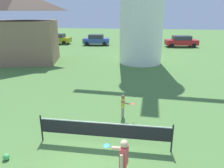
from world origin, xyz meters
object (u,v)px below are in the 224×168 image
(chapel, at_px, (22,28))
(parked_car_red, at_px, (181,41))
(player_near, at_px, (123,160))
(player_far, at_px, (123,105))
(stray_ball, at_px, (6,157))
(parked_car_silver, at_px, (138,40))
(tennis_net, at_px, (104,130))
(parked_car_mustard, at_px, (57,39))
(parked_car_blue, at_px, (96,40))

(chapel, bearing_deg, parked_car_red, 36.64)
(player_near, height_order, player_far, player_near)
(stray_ball, distance_m, parked_car_silver, 27.32)
(chapel, bearing_deg, stray_ball, -63.43)
(stray_ball, bearing_deg, parked_car_red, 70.22)
(player_near, bearing_deg, parked_car_red, 78.46)
(player_near, relative_size, parked_car_red, 0.32)
(tennis_net, bearing_deg, player_near, -64.01)
(player_far, height_order, chapel, chapel)
(player_far, xyz_separation_m, chapel, (-10.82, 10.57, 2.63))
(tennis_net, height_order, chapel, chapel)
(stray_ball, xyz_separation_m, parked_car_mustard, (-9.06, 27.05, 0.70))
(parked_car_blue, relative_size, parked_car_silver, 0.96)
(stray_ball, relative_size, parked_car_silver, 0.05)
(parked_car_mustard, relative_size, chapel, 0.57)
(parked_car_blue, height_order, parked_car_red, same)
(tennis_net, xyz_separation_m, parked_car_red, (6.47, 25.53, 0.13))
(player_near, bearing_deg, parked_car_mustard, 115.44)
(player_near, distance_m, stray_ball, 4.16)
(player_near, xyz_separation_m, parked_car_mustard, (-13.12, 27.58, -0.04))
(player_near, height_order, parked_car_silver, parked_car_silver)
(tennis_net, relative_size, parked_car_red, 1.07)
(player_far, relative_size, chapel, 0.15)
(parked_car_silver, bearing_deg, player_far, -89.65)
(parked_car_mustard, xyz_separation_m, parked_car_blue, (6.32, -0.31, -0.00))
(parked_car_red, bearing_deg, parked_car_mustard, 179.32)
(parked_car_mustard, xyz_separation_m, parked_car_red, (18.71, -0.22, 0.00))
(parked_car_blue, bearing_deg, parked_car_silver, 3.16)
(parked_car_mustard, bearing_deg, player_far, -61.39)
(stray_ball, distance_m, parked_car_mustard, 28.54)
(stray_ball, distance_m, parked_car_red, 28.52)
(tennis_net, bearing_deg, stray_ball, -157.75)
(player_near, xyz_separation_m, parked_car_blue, (-6.80, 27.27, -0.04))
(stray_ball, bearing_deg, player_far, 45.82)
(parked_car_mustard, height_order, chapel, chapel)
(chapel, bearing_deg, player_far, -44.33)
(stray_ball, xyz_separation_m, parked_car_red, (9.65, 26.83, 0.70))
(parked_car_blue, xyz_separation_m, chapel, (-4.43, -12.42, 2.47))
(tennis_net, relative_size, parked_car_blue, 1.24)
(parked_car_silver, distance_m, chapel, 16.82)
(tennis_net, height_order, player_near, player_near)
(chapel, bearing_deg, player_near, -52.90)
(stray_ball, height_order, chapel, chapel)
(parked_car_mustard, height_order, parked_car_blue, same)
(stray_ball, height_order, parked_car_blue, parked_car_blue)
(parked_car_silver, relative_size, chapel, 0.55)
(tennis_net, bearing_deg, parked_car_mustard, 115.40)
(parked_car_silver, bearing_deg, parked_car_blue, -176.84)
(player_far, relative_size, parked_car_silver, 0.27)
(parked_car_blue, height_order, parked_car_silver, same)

